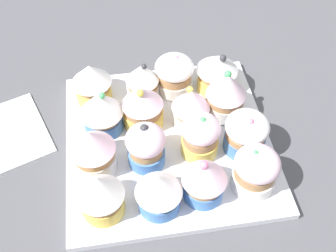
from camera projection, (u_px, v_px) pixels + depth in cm
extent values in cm
cube|color=#4C4C51|center=(168.00, 149.00, 64.09)|extent=(180.00, 180.00, 3.00)
cube|color=silver|center=(168.00, 141.00, 62.47)|extent=(30.51, 30.51, 1.20)
cylinder|color=#EFC651|center=(216.00, 82.00, 67.97)|extent=(6.11, 6.11, 2.51)
cylinder|color=#AD7F51|center=(217.00, 73.00, 66.45)|extent=(5.40, 5.40, 1.45)
cone|color=white|center=(218.00, 63.00, 64.74)|extent=(6.72, 6.72, 2.96)
sphere|color=#333338|center=(223.00, 58.00, 63.48)|extent=(1.10, 1.10, 1.10)
cylinder|color=white|center=(174.00, 84.00, 67.80)|extent=(5.90, 5.90, 2.30)
cylinder|color=#AD7F51|center=(174.00, 76.00, 66.32)|extent=(5.41, 5.41, 1.53)
ellipsoid|color=white|center=(174.00, 67.00, 64.92)|extent=(6.24, 6.24, 3.48)
sphere|color=pink|center=(177.00, 58.00, 63.91)|extent=(0.72, 0.72, 0.72)
cylinder|color=white|center=(143.00, 91.00, 66.77)|extent=(5.22, 5.22, 2.32)
cylinder|color=#AD7F51|center=(143.00, 83.00, 65.39)|extent=(4.79, 4.79, 1.26)
cone|color=white|center=(142.00, 73.00, 63.70)|extent=(5.29, 5.29, 3.12)
sphere|color=#333338|center=(144.00, 67.00, 62.55)|extent=(0.89, 0.89, 0.89)
cylinder|color=#EFC651|center=(94.00, 93.00, 66.34)|extent=(5.68, 5.68, 2.48)
cylinder|color=#AD7F51|center=(92.00, 85.00, 64.86)|extent=(5.11, 5.11, 1.35)
cone|color=white|center=(90.00, 74.00, 63.05)|extent=(6.32, 6.32, 3.35)
cylinder|color=white|center=(224.00, 106.00, 64.44)|extent=(6.05, 6.05, 2.65)
cylinder|color=#AD7F51|center=(225.00, 97.00, 62.88)|extent=(5.79, 5.79, 1.40)
cone|color=silver|center=(227.00, 85.00, 60.83)|extent=(6.16, 6.16, 3.92)
sphere|color=#4CB266|center=(228.00, 74.00, 59.67)|extent=(1.10, 1.10, 1.10)
cylinder|color=white|center=(190.00, 117.00, 63.31)|extent=(5.21, 5.21, 2.24)
cylinder|color=#AD7F51|center=(191.00, 110.00, 62.03)|extent=(4.92, 4.92, 1.07)
cone|color=silver|center=(191.00, 99.00, 60.29)|extent=(5.83, 5.83, 3.44)
sphere|color=#EAD64C|center=(190.00, 90.00, 59.37)|extent=(1.06, 1.06, 1.06)
cylinder|color=#EFC651|center=(143.00, 117.00, 63.09)|extent=(6.19, 6.19, 2.58)
cylinder|color=#AD7F51|center=(143.00, 108.00, 61.49)|extent=(5.68, 5.68, 1.57)
cone|color=silver|center=(142.00, 97.00, 59.67)|extent=(6.22, 6.22, 3.15)
sphere|color=#EAD64C|center=(140.00, 93.00, 58.19)|extent=(1.10, 1.10, 1.10)
cylinder|color=#477AC6|center=(104.00, 122.00, 62.51)|extent=(5.90, 5.90, 2.39)
cylinder|color=#AD7F51|center=(102.00, 115.00, 61.15)|extent=(5.29, 5.29, 1.12)
cone|color=white|center=(100.00, 103.00, 59.21)|extent=(6.53, 6.53, 3.92)
sphere|color=#4CB266|center=(102.00, 96.00, 57.68)|extent=(0.95, 0.95, 0.95)
cylinder|color=#477AC6|center=(244.00, 142.00, 60.00)|extent=(5.96, 5.96, 2.61)
cylinder|color=#AD7F51|center=(246.00, 134.00, 58.57)|extent=(5.68, 5.68, 1.08)
ellipsoid|color=white|center=(247.00, 127.00, 57.32)|extent=(6.31, 6.31, 3.59)
sphere|color=pink|center=(250.00, 122.00, 55.73)|extent=(1.07, 1.07, 1.07)
cylinder|color=#EFC651|center=(199.00, 146.00, 59.61)|extent=(5.36, 5.36, 2.50)
cylinder|color=#AD7F51|center=(200.00, 137.00, 58.09)|extent=(4.95, 4.95, 1.43)
ellipsoid|color=silver|center=(201.00, 129.00, 56.61)|extent=(5.48, 5.48, 4.01)
sphere|color=#4CB266|center=(203.00, 120.00, 55.16)|extent=(0.88, 0.88, 0.88)
cylinder|color=#477AC6|center=(147.00, 156.00, 58.57)|extent=(5.33, 5.33, 2.29)
cylinder|color=#AD7F51|center=(146.00, 148.00, 57.16)|extent=(4.74, 4.74, 1.35)
ellipsoid|color=silver|center=(145.00, 140.00, 55.67)|extent=(5.59, 5.59, 4.17)
sphere|color=#333338|center=(144.00, 128.00, 54.50)|extent=(1.19, 1.19, 1.19)
cylinder|color=white|center=(96.00, 161.00, 57.72)|extent=(6.01, 6.01, 2.76)
cylinder|color=#AD7F51|center=(93.00, 152.00, 56.05)|extent=(5.72, 5.72, 1.56)
cone|color=silver|center=(91.00, 141.00, 54.12)|extent=(6.31, 6.31, 3.44)
cylinder|color=white|center=(253.00, 179.00, 56.01)|extent=(5.94, 5.94, 2.40)
cylinder|color=#AD7F51|center=(255.00, 172.00, 54.50)|extent=(5.44, 5.44, 1.52)
ellipsoid|color=silver|center=(258.00, 164.00, 53.03)|extent=(6.12, 6.12, 3.78)
sphere|color=#4CB266|center=(256.00, 153.00, 51.94)|extent=(0.68, 0.68, 0.68)
cylinder|color=#477AC6|center=(203.00, 189.00, 55.07)|extent=(5.46, 5.46, 2.34)
cylinder|color=#AD7F51|center=(204.00, 182.00, 53.61)|extent=(5.08, 5.08, 1.45)
cone|color=silver|center=(205.00, 172.00, 51.81)|extent=(6.02, 6.02, 3.21)
sphere|color=pink|center=(204.00, 165.00, 50.73)|extent=(1.17, 1.17, 1.17)
cylinder|color=#477AC6|center=(159.00, 200.00, 54.00)|extent=(5.60, 5.60, 2.31)
cylinder|color=#AD7F51|center=(159.00, 194.00, 52.66)|extent=(5.00, 5.00, 1.15)
cone|color=white|center=(159.00, 185.00, 50.95)|extent=(6.19, 6.19, 3.27)
cylinder|color=#EFC651|center=(103.00, 204.00, 53.53)|extent=(5.68, 5.68, 2.50)
cylinder|color=#AD7F51|center=(101.00, 197.00, 52.07)|extent=(5.43, 5.43, 1.28)
cone|color=white|center=(99.00, 187.00, 50.15)|extent=(6.16, 6.16, 3.69)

